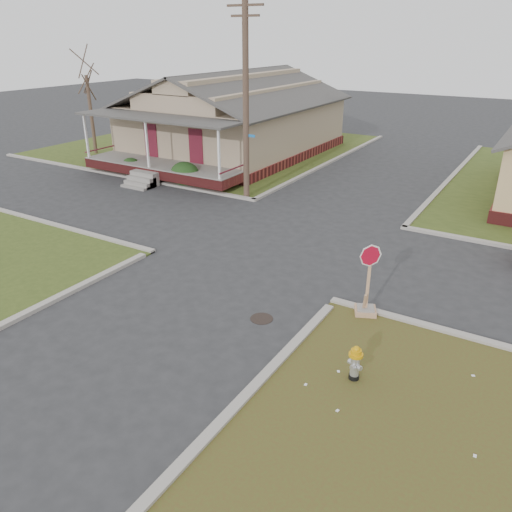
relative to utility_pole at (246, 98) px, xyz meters
The scene contains 11 objects.
ground 10.89m from the utility_pole, 64.74° to the right, with size 120.00×120.00×0.00m, color #292A2C.
verge_far_left 13.48m from the utility_pole, 134.04° to the left, with size 19.00×19.00×0.05m, color #39491A.
curbs 7.39m from the utility_pole, 42.88° to the right, with size 80.00×40.00×0.12m, color #A29B92, non-canonical shape.
manhole 12.29m from the utility_pole, 55.75° to the right, with size 0.64×0.64×0.01m, color black.
corner_house 9.99m from the utility_pole, 126.69° to the left, with size 10.10×15.50×5.30m.
utility_pole is the anchor object (origin of this frame).
tree_far_left 14.31m from the utility_pole, 167.34° to the left, with size 0.22×0.22×4.90m, color #473429.
fire_hydrant 14.91m from the utility_pole, 47.98° to the right, with size 0.33×0.33×0.88m.
stop_sign 12.39m from the utility_pole, 41.15° to the right, with size 0.60×0.58×2.11m.
hedge_left 8.80m from the utility_pole, behind, with size 1.29×1.06×0.99m, color #143312.
hedge_right 5.57m from the utility_pole, behind, with size 1.53×1.26×1.17m, color #143312.
Camera 1 is at (8.28, -10.86, 7.26)m, focal length 35.00 mm.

